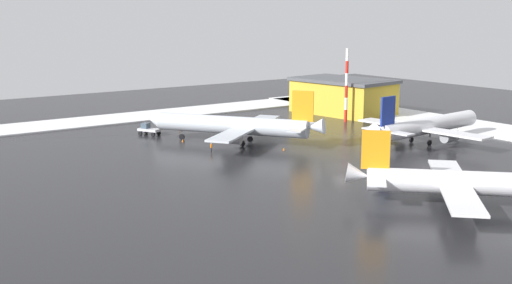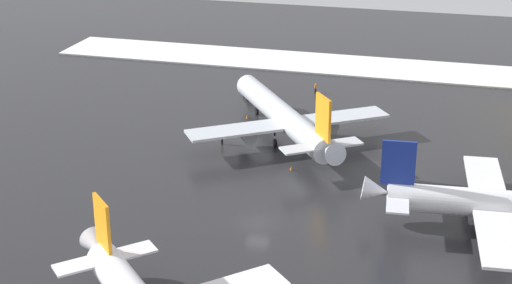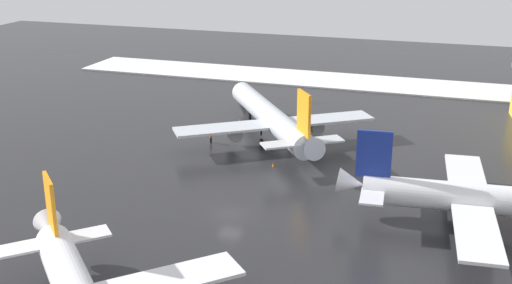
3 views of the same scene
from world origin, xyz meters
name	(u,v)px [view 3 (image 3 of 3)]	position (x,y,z in m)	size (l,w,h in m)	color
ground_plane	(230,214)	(0.00, 0.00, 0.00)	(240.00, 240.00, 0.00)	#232326
snow_bank_right	(343,81)	(67.00, 0.00, 0.14)	(14.00, 116.00, 0.27)	white
airplane_parked_starboard	(271,118)	(26.29, 3.22, 3.56)	(31.29, 26.95, 10.76)	silver
airplane_foreground_jet	(491,200)	(5.30, -27.62, 3.33)	(28.24, 34.00, 10.09)	white
pushback_tug	(247,98)	(44.03, 13.12, 1.28)	(5.10, 4.07, 2.50)	silver
ground_crew_near_tug	(211,137)	(22.18, 11.34, 0.97)	(0.36, 0.36, 1.71)	black
ground_crew_beside_wing	(309,97)	(49.08, 3.02, 0.97)	(0.36, 0.36, 1.71)	black
traffic_cone_near_nose	(240,120)	(33.64, 10.87, 0.28)	(0.36, 0.36, 0.55)	orange
traffic_cone_mid_line	(273,165)	(15.75, -0.35, 0.28)	(0.36, 0.36, 0.55)	orange
traffic_cone_wingtip_side	(292,124)	(34.31, 2.11, 0.28)	(0.36, 0.36, 0.55)	orange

